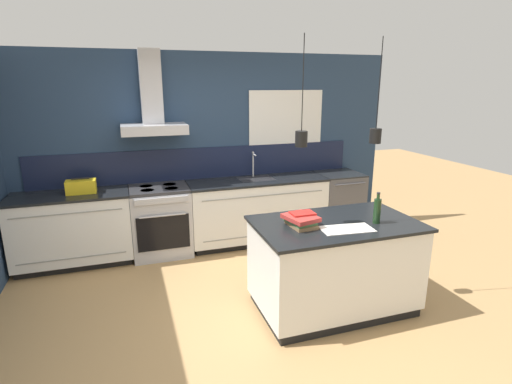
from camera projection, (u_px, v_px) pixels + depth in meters
name	position (u px, v px, depth m)	size (l,w,h in m)	color
ground_plane	(244.00, 310.00, 3.99)	(16.00, 16.00, 0.00)	tan
wall_back	(199.00, 147.00, 5.45)	(5.60, 2.28, 2.60)	navy
counter_run_left	(73.00, 229.00, 4.90)	(1.38, 0.64, 0.91)	black
counter_run_sink	(257.00, 210.00, 5.63)	(1.94, 0.64, 1.27)	black
oven_range	(161.00, 221.00, 5.22)	(0.74, 0.66, 0.91)	#B5B5BA
dishwasher	(337.00, 202.00, 6.02)	(0.63, 0.65, 0.91)	#4C4C51
kitchen_island	(334.00, 265.00, 3.94)	(1.57, 0.94, 0.91)	black
bottle_on_island	(377.00, 210.00, 3.76)	(0.07, 0.07, 0.30)	#193319
book_stack	(301.00, 221.00, 3.70)	(0.31, 0.35, 0.10)	olive
red_supply_box	(302.00, 219.00, 3.74)	(0.22, 0.16, 0.12)	red
paper_pile	(347.00, 229.00, 3.63)	(0.50, 0.29, 0.01)	silver
yellow_toolbox	(81.00, 187.00, 4.81)	(0.34, 0.18, 0.19)	gold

